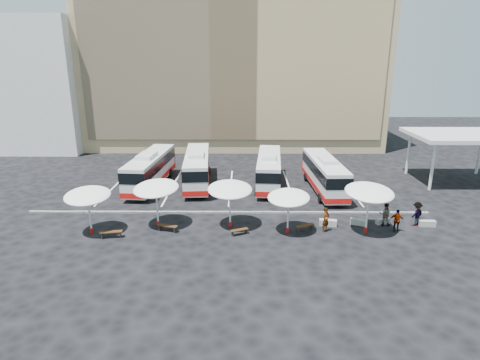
{
  "coord_description": "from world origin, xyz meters",
  "views": [
    {
      "loc": [
        1.24,
        -31.35,
        12.59
      ],
      "look_at": [
        1.0,
        3.0,
        2.2
      ],
      "focal_mm": 30.0,
      "sensor_mm": 36.0,
      "label": 1
    }
  ],
  "objects_px": {
    "conc_bench_1": "(359,222)",
    "passenger_2": "(397,221)",
    "bus_2": "(269,168)",
    "sunshade_1": "(156,188)",
    "sunshade_3": "(289,198)",
    "conc_bench_0": "(328,223)",
    "sunshade_2": "(230,190)",
    "bus_1": "(197,167)",
    "conc_bench_3": "(427,223)",
    "sunshade_0": "(88,196)",
    "wood_bench_0": "(111,233)",
    "bus_0": "(150,169)",
    "wood_bench_2": "(239,231)",
    "passenger_3": "(416,214)",
    "wood_bench_1": "(168,227)",
    "wood_bench_3": "(305,227)",
    "sunshade_4": "(369,192)",
    "bus_3": "(324,173)",
    "conc_bench_2": "(383,221)",
    "passenger_0": "(326,220)",
    "passenger_1": "(385,214)"
  },
  "relations": [
    {
      "from": "sunshade_1",
      "to": "passenger_1",
      "type": "bearing_deg",
      "value": 0.81
    },
    {
      "from": "bus_0",
      "to": "wood_bench_2",
      "type": "height_order",
      "value": "bus_0"
    },
    {
      "from": "sunshade_0",
      "to": "conc_bench_1",
      "type": "bearing_deg",
      "value": 4.67
    },
    {
      "from": "bus_0",
      "to": "wood_bench_1",
      "type": "relative_size",
      "value": 7.09
    },
    {
      "from": "conc_bench_1",
      "to": "passenger_3",
      "type": "distance_m",
      "value": 4.54
    },
    {
      "from": "bus_3",
      "to": "wood_bench_2",
      "type": "relative_size",
      "value": 7.93
    },
    {
      "from": "bus_1",
      "to": "wood_bench_0",
      "type": "xyz_separation_m",
      "value": [
        -4.91,
        -13.31,
        -1.46
      ]
    },
    {
      "from": "sunshade_2",
      "to": "sunshade_4",
      "type": "distance_m",
      "value": 10.36
    },
    {
      "from": "wood_bench_0",
      "to": "sunshade_3",
      "type": "bearing_deg",
      "value": 4.61
    },
    {
      "from": "conc_bench_1",
      "to": "passenger_2",
      "type": "bearing_deg",
      "value": -27.17
    },
    {
      "from": "sunshade_3",
      "to": "conc_bench_0",
      "type": "bearing_deg",
      "value": 20.93
    },
    {
      "from": "sunshade_0",
      "to": "sunshade_1",
      "type": "height_order",
      "value": "sunshade_1"
    },
    {
      "from": "sunshade_0",
      "to": "conc_bench_2",
      "type": "distance_m",
      "value": 22.81
    },
    {
      "from": "sunshade_3",
      "to": "conc_bench_3",
      "type": "relative_size",
      "value": 3.17
    },
    {
      "from": "sunshade_3",
      "to": "passenger_3",
      "type": "distance_m",
      "value": 10.53
    },
    {
      "from": "sunshade_2",
      "to": "sunshade_1",
      "type": "bearing_deg",
      "value": 179.3
    },
    {
      "from": "wood_bench_3",
      "to": "passenger_3",
      "type": "distance_m",
      "value": 9.02
    },
    {
      "from": "bus_0",
      "to": "sunshade_2",
      "type": "bearing_deg",
      "value": -46.79
    },
    {
      "from": "bus_1",
      "to": "sunshade_2",
      "type": "bearing_deg",
      "value": -75.73
    },
    {
      "from": "passenger_0",
      "to": "passenger_1",
      "type": "distance_m",
      "value": 5.05
    },
    {
      "from": "sunshade_4",
      "to": "passenger_3",
      "type": "height_order",
      "value": "sunshade_4"
    },
    {
      "from": "sunshade_1",
      "to": "passenger_2",
      "type": "height_order",
      "value": "sunshade_1"
    },
    {
      "from": "sunshade_1",
      "to": "conc_bench_0",
      "type": "relative_size",
      "value": 3.21
    },
    {
      "from": "bus_2",
      "to": "wood_bench_2",
      "type": "height_order",
      "value": "bus_2"
    },
    {
      "from": "wood_bench_3",
      "to": "conc_bench_2",
      "type": "height_order",
      "value": "wood_bench_3"
    },
    {
      "from": "passenger_3",
      "to": "conc_bench_2",
      "type": "bearing_deg",
      "value": -37.43
    },
    {
      "from": "sunshade_1",
      "to": "sunshade_4",
      "type": "bearing_deg",
      "value": -3.88
    },
    {
      "from": "wood_bench_0",
      "to": "conc_bench_3",
      "type": "relative_size",
      "value": 1.33
    },
    {
      "from": "bus_1",
      "to": "bus_2",
      "type": "bearing_deg",
      "value": -6.44
    },
    {
      "from": "conc_bench_1",
      "to": "conc_bench_3",
      "type": "xyz_separation_m",
      "value": [
        5.32,
        -0.22,
        -0.0
      ]
    },
    {
      "from": "sunshade_0",
      "to": "conc_bench_3",
      "type": "xyz_separation_m",
      "value": [
        25.89,
        1.46,
        -2.73
      ]
    },
    {
      "from": "wood_bench_0",
      "to": "conc_bench_0",
      "type": "height_order",
      "value": "conc_bench_0"
    },
    {
      "from": "bus_3",
      "to": "conc_bench_1",
      "type": "distance_m",
      "value": 8.99
    },
    {
      "from": "sunshade_0",
      "to": "wood_bench_0",
      "type": "bearing_deg",
      "value": -25.08
    },
    {
      "from": "sunshade_1",
      "to": "wood_bench_1",
      "type": "relative_size",
      "value": 2.66
    },
    {
      "from": "wood_bench_2",
      "to": "passenger_0",
      "type": "distance_m",
      "value": 6.61
    },
    {
      "from": "bus_0",
      "to": "sunshade_0",
      "type": "bearing_deg",
      "value": -95.0
    },
    {
      "from": "bus_3",
      "to": "conc_bench_3",
      "type": "height_order",
      "value": "bus_3"
    },
    {
      "from": "sunshade_1",
      "to": "conc_bench_0",
      "type": "bearing_deg",
      "value": 0.56
    },
    {
      "from": "bus_1",
      "to": "conc_bench_3",
      "type": "bearing_deg",
      "value": -34.14
    },
    {
      "from": "sunshade_1",
      "to": "passenger_2",
      "type": "xyz_separation_m",
      "value": [
        18.28,
        -0.96,
        -2.21
      ]
    },
    {
      "from": "bus_1",
      "to": "conc_bench_3",
      "type": "height_order",
      "value": "bus_1"
    },
    {
      "from": "bus_2",
      "to": "conc_bench_1",
      "type": "distance_m",
      "value": 12.45
    },
    {
      "from": "sunshade_0",
      "to": "wood_bench_2",
      "type": "xyz_separation_m",
      "value": [
        11.15,
        -0.24,
        -2.64
      ]
    },
    {
      "from": "sunshade_0",
      "to": "passenger_2",
      "type": "bearing_deg",
      "value": 1.02
    },
    {
      "from": "bus_2",
      "to": "wood_bench_3",
      "type": "distance_m",
      "value": 11.98
    },
    {
      "from": "sunshade_0",
      "to": "wood_bench_1",
      "type": "bearing_deg",
      "value": 3.64
    },
    {
      "from": "wood_bench_0",
      "to": "passenger_2",
      "type": "height_order",
      "value": "passenger_2"
    },
    {
      "from": "wood_bench_1",
      "to": "passenger_2",
      "type": "relative_size",
      "value": 0.92
    },
    {
      "from": "wood_bench_1",
      "to": "passenger_1",
      "type": "distance_m",
      "value": 16.96
    }
  ]
}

